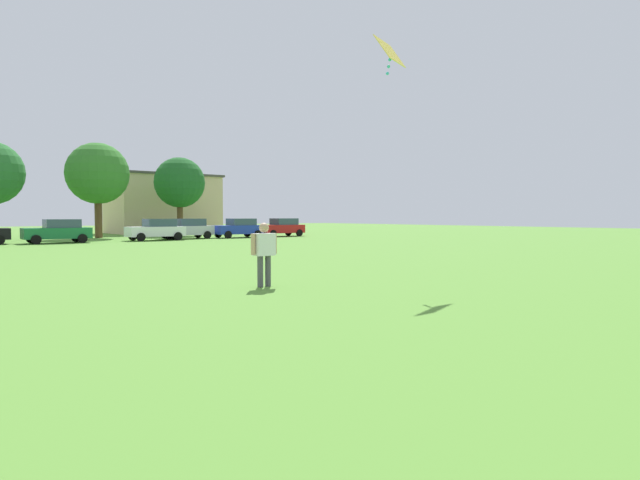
{
  "coord_description": "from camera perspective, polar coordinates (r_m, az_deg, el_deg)",
  "views": [
    {
      "loc": [
        -6.17,
        3.59,
        1.93
      ],
      "look_at": [
        0.04,
        11.43,
        1.46
      ],
      "focal_mm": 29.19,
      "sensor_mm": 36.0,
      "label": 1
    }
  ],
  "objects": [
    {
      "name": "parked_car_silver_4",
      "position": [
        44.84,
        -14.35,
        1.23
      ],
      "size": [
        4.3,
        2.02,
        1.68
      ],
      "rotation": [
        0.0,
        0.0,
        3.14
      ],
      "color": "silver",
      "rests_on": "ground"
    },
    {
      "name": "parked_car_green_2",
      "position": [
        40.92,
        -26.77,
        0.89
      ],
      "size": [
        4.3,
        2.02,
        1.68
      ],
      "rotation": [
        0.0,
        0.0,
        3.14
      ],
      "color": "#196B38",
      "rests_on": "ground"
    },
    {
      "name": "house_left",
      "position": [
        60.75,
        -16.83,
        3.81
      ],
      "size": [
        11.39,
        7.75,
        6.48
      ],
      "color": "beige",
      "rests_on": "ground"
    },
    {
      "name": "kite",
      "position": [
        17.3,
        7.65,
        19.64
      ],
      "size": [
        1.38,
        0.97,
        1.14
      ],
      "color": "yellow"
    },
    {
      "name": "ground_plane",
      "position": [
        27.19,
        -25.18,
        -1.64
      ],
      "size": [
        160.0,
        160.0,
        0.0
      ],
      "primitive_type": "plane",
      "color": "#568C33"
    },
    {
      "name": "parked_car_blue_5",
      "position": [
        46.36,
        -8.89,
        1.32
      ],
      "size": [
        4.3,
        2.02,
        1.68
      ],
      "rotation": [
        0.0,
        0.0,
        3.14
      ],
      "color": "#1E38AD",
      "rests_on": "ground"
    },
    {
      "name": "tree_far_right",
      "position": [
        52.68,
        -15.14,
        6.07
      ],
      "size": [
        4.87,
        4.87,
        7.6
      ],
      "color": "brown",
      "rests_on": "ground"
    },
    {
      "name": "parked_car_red_6",
      "position": [
        48.7,
        -4.21,
        1.41
      ],
      "size": [
        4.3,
        2.02,
        1.68
      ],
      "rotation": [
        0.0,
        0.0,
        3.14
      ],
      "color": "red",
      "rests_on": "ground"
    },
    {
      "name": "parked_car_white_3",
      "position": [
        42.6,
        -17.49,
        1.12
      ],
      "size": [
        4.3,
        2.02,
        1.68
      ],
      "rotation": [
        0.0,
        0.0,
        3.14
      ],
      "color": "white",
      "rests_on": "ground"
    },
    {
      "name": "tree_right",
      "position": [
        49.32,
        -23.2,
        6.69
      ],
      "size": [
        5.29,
        5.29,
        8.24
      ],
      "color": "brown",
      "rests_on": "ground"
    },
    {
      "name": "adult_bystander",
      "position": [
        14.17,
        -6.16,
        -0.97
      ],
      "size": [
        0.83,
        0.35,
        1.74
      ],
      "rotation": [
        0.0,
        0.0,
        3.19
      ],
      "color": "#4C4C51",
      "rests_on": "ground"
    }
  ]
}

